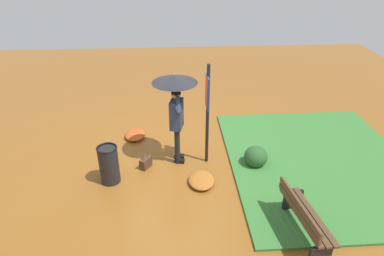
# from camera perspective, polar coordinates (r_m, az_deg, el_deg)

# --- Properties ---
(ground_plane) EXTENTS (18.00, 18.00, 0.00)m
(ground_plane) POSITION_cam_1_polar(r_m,az_deg,el_deg) (8.13, -2.74, -4.33)
(ground_plane) COLOR brown
(grass_verge) EXTENTS (4.80, 4.00, 0.05)m
(grass_verge) POSITION_cam_1_polar(r_m,az_deg,el_deg) (8.32, 20.26, -5.28)
(grass_verge) COLOR #387533
(grass_verge) RESTS_ON ground_plane
(person_with_umbrella) EXTENTS (0.96, 0.96, 2.04)m
(person_with_umbrella) POSITION_cam_1_polar(r_m,az_deg,el_deg) (7.23, -2.75, 5.21)
(person_with_umbrella) COLOR black
(person_with_umbrella) RESTS_ON ground_plane
(info_sign_post) EXTENTS (0.44, 0.07, 2.30)m
(info_sign_post) POSITION_cam_1_polar(r_m,az_deg,el_deg) (7.18, 2.56, 4.11)
(info_sign_post) COLOR black
(info_sign_post) RESTS_ON ground_plane
(handbag) EXTENTS (0.33, 0.28, 0.37)m
(handbag) POSITION_cam_1_polar(r_m,az_deg,el_deg) (7.68, -7.67, -5.69)
(handbag) COLOR #4C3323
(handbag) RESTS_ON ground_plane
(park_bench) EXTENTS (1.40, 0.54, 0.75)m
(park_bench) POSITION_cam_1_polar(r_m,az_deg,el_deg) (6.17, 18.06, -13.98)
(park_bench) COLOR black
(park_bench) RESTS_ON ground_plane
(trash_bin) EXTENTS (0.42, 0.42, 0.83)m
(trash_bin) POSITION_cam_1_polar(r_m,az_deg,el_deg) (7.25, -13.60, -5.88)
(trash_bin) COLOR black
(trash_bin) RESTS_ON ground_plane
(shrub_cluster) EXTENTS (0.57, 0.52, 0.47)m
(shrub_cluster) POSITION_cam_1_polar(r_m,az_deg,el_deg) (7.78, 10.58, -4.64)
(shrub_cluster) COLOR #285628
(shrub_cluster) RESTS_ON ground_plane
(leaf_pile_near_person) EXTENTS (0.67, 0.54, 0.15)m
(leaf_pile_near_person) POSITION_cam_1_polar(r_m,az_deg,el_deg) (7.20, 1.56, -8.61)
(leaf_pile_near_person) COLOR #A86023
(leaf_pile_near_person) RESTS_ON ground_plane
(leaf_pile_by_bench) EXTENTS (0.65, 0.52, 0.14)m
(leaf_pile_by_bench) POSITION_cam_1_polar(r_m,az_deg,el_deg) (8.88, -9.39, -1.07)
(leaf_pile_by_bench) COLOR #B74C1E
(leaf_pile_by_bench) RESTS_ON ground_plane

